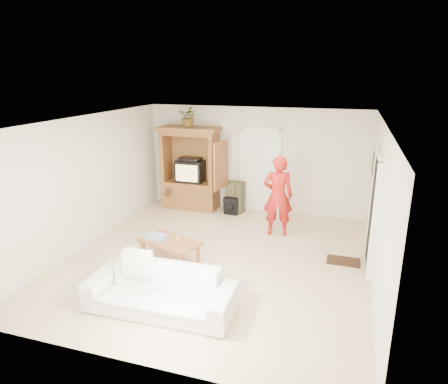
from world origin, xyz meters
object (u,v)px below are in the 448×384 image
Objects in this scene: armoire at (191,174)px; man at (278,196)px; sofa at (160,291)px; coffee_table at (170,243)px.

armoire reaches higher than man.
man is at bearing 70.73° from sofa.
coffee_table is at bearing 36.41° from man.
man is at bearing -24.63° from armoire.
armoire reaches higher than sofa.
sofa is at bearing -51.95° from coffee_table.
sofa is 1.61m from coffee_table.
armoire is 3.15m from coffee_table.
armoire is 2.68m from man.
sofa is 1.79× the size of coffee_table.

